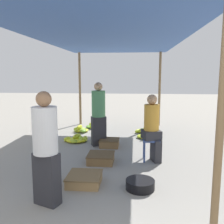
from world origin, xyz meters
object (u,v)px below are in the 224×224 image
(crate_far, at_px, (84,179))
(shopper_walking_mid, at_px, (99,113))
(basin_black, at_px, (140,184))
(crate_near, at_px, (109,143))
(banana_pile_left_0, at_px, (77,139))
(vendor_foreground, at_px, (46,147))
(crate_mid, at_px, (101,158))
(stool, at_px, (151,143))
(vendor_seated, at_px, (152,126))
(banana_pile_left_2, at_px, (81,130))
(banana_pile_right_1, at_px, (146,135))
(banana_pile_left_1, at_px, (94,126))
(banana_pile_right_0, at_px, (145,131))

(crate_far, distance_m, shopper_walking_mid, 2.32)
(basin_black, distance_m, crate_near, 2.32)
(basin_black, distance_m, banana_pile_left_0, 3.02)
(crate_near, bearing_deg, vendor_foreground, -101.56)
(crate_mid, bearing_deg, crate_near, 87.00)
(stool, bearing_deg, shopper_walking_mid, 140.64)
(vendor_seated, height_order, crate_far, vendor_seated)
(banana_pile_left_2, xyz_separation_m, crate_mid, (0.96, -2.55, 0.01))
(vendor_foreground, xyz_separation_m, banana_pile_right_1, (1.50, 3.65, -0.72))
(crate_near, bearing_deg, crate_far, -95.15)
(stool, relative_size, crate_far, 0.85)
(basin_black, xyz_separation_m, banana_pile_left_0, (-1.59, 2.57, -0.01))
(banana_pile_right_1, bearing_deg, vendor_seated, -88.99)
(basin_black, bearing_deg, vendor_seated, 78.63)
(shopper_walking_mid, bearing_deg, vendor_foreground, -95.84)
(basin_black, distance_m, banana_pile_right_1, 3.11)
(banana_pile_left_0, relative_size, crate_near, 1.39)
(banana_pile_left_0, height_order, shopper_walking_mid, shopper_walking_mid)
(banana_pile_left_2, bearing_deg, basin_black, -64.79)
(banana_pile_left_1, distance_m, banana_pile_right_1, 2.02)
(banana_pile_right_1, height_order, crate_near, banana_pile_right_1)
(vendor_foreground, height_order, stool, vendor_foreground)
(shopper_walking_mid, bearing_deg, crate_far, -87.84)
(banana_pile_left_1, relative_size, crate_near, 1.24)
(banana_pile_left_0, distance_m, banana_pile_left_1, 1.71)
(banana_pile_left_2, bearing_deg, shopper_walking_mid, -61.05)
(basin_black, bearing_deg, vendor_foreground, -156.42)
(banana_pile_left_1, relative_size, banana_pile_left_2, 1.19)
(stool, xyz_separation_m, vendor_seated, (0.02, -0.01, 0.35))
(banana_pile_left_2, bearing_deg, banana_pile_left_1, 63.78)
(banana_pile_right_0, bearing_deg, basin_black, -93.63)
(banana_pile_left_0, xyz_separation_m, banana_pile_right_0, (1.83, 1.16, 0.00))
(vendor_foreground, height_order, shopper_walking_mid, shopper_walking_mid)
(banana_pile_left_0, bearing_deg, crate_near, -21.48)
(banana_pile_left_2, height_order, shopper_walking_mid, shopper_walking_mid)
(stool, bearing_deg, banana_pile_left_2, 129.91)
(crate_near, bearing_deg, crate_mid, -93.00)
(vendor_seated, height_order, crate_near, vendor_seated)
(banana_pile_left_0, distance_m, banana_pile_right_0, 2.17)
(banana_pile_right_1, bearing_deg, crate_far, -110.48)
(vendor_seated, xyz_separation_m, crate_mid, (-1.02, -0.20, -0.62))
(banana_pile_right_1, xyz_separation_m, crate_near, (-0.93, -0.88, 0.01))
(vendor_foreground, height_order, banana_pile_left_1, vendor_foreground)
(banana_pile_right_0, relative_size, crate_near, 1.33)
(stool, distance_m, crate_far, 1.68)
(vendor_foreground, distance_m, crate_far, 1.04)
(banana_pile_left_1, distance_m, crate_mid, 3.23)
(banana_pile_left_2, distance_m, banana_pile_right_0, 1.96)
(vendor_foreground, relative_size, shopper_walking_mid, 0.99)
(basin_black, xyz_separation_m, banana_pile_right_0, (0.24, 3.73, -0.01))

